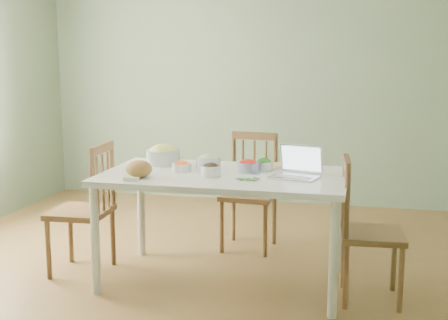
% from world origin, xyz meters
% --- Properties ---
extents(floor, '(5.00, 5.00, 0.00)m').
position_xyz_m(floor, '(0.00, 0.00, 0.00)').
color(floor, brown).
rests_on(floor, ground).
extents(wall_back, '(5.00, 0.00, 2.70)m').
position_xyz_m(wall_back, '(0.00, 2.50, 1.35)').
color(wall_back, gray).
rests_on(wall_back, ground).
extents(dining_table, '(1.76, 0.99, 0.83)m').
position_xyz_m(dining_table, '(0.19, -0.06, 0.41)').
color(dining_table, white).
rests_on(dining_table, floor).
extents(chair_far, '(0.47, 0.45, 1.00)m').
position_xyz_m(chair_far, '(0.21, 0.76, 0.50)').
color(chair_far, brown).
rests_on(chair_far, floor).
extents(chair_left, '(0.45, 0.47, 1.02)m').
position_xyz_m(chair_left, '(-0.94, -0.11, 0.51)').
color(chair_left, brown).
rests_on(chair_left, floor).
extents(chair_right, '(0.45, 0.47, 0.99)m').
position_xyz_m(chair_right, '(1.25, -0.13, 0.49)').
color(chair_right, brown).
rests_on(chair_right, floor).
extents(bread_boule, '(0.25, 0.25, 0.12)m').
position_xyz_m(bread_boule, '(-0.36, -0.32, 0.89)').
color(bread_boule, '#A27540').
rests_on(bread_boule, dining_table).
extents(butter_stick, '(0.11, 0.04, 0.03)m').
position_xyz_m(butter_stick, '(-0.36, -0.47, 0.84)').
color(butter_stick, beige).
rests_on(butter_stick, dining_table).
extents(bowl_squash, '(0.32, 0.32, 0.15)m').
position_xyz_m(bowl_squash, '(-0.37, 0.19, 0.90)').
color(bowl_squash, '#E8CE5D').
rests_on(bowl_squash, dining_table).
extents(bowl_carrot, '(0.18, 0.18, 0.08)m').
position_xyz_m(bowl_carrot, '(-0.13, -0.05, 0.87)').
color(bowl_carrot, '#FF4807').
rests_on(bowl_carrot, dining_table).
extents(bowl_onion, '(0.24, 0.24, 0.10)m').
position_xyz_m(bowl_onion, '(0.01, 0.15, 0.88)').
color(bowl_onion, white).
rests_on(bowl_onion, dining_table).
extents(bowl_mushroom, '(0.16, 0.16, 0.09)m').
position_xyz_m(bowl_mushroom, '(0.11, -0.17, 0.87)').
color(bowl_mushroom, black).
rests_on(bowl_mushroom, dining_table).
extents(bowl_redpep, '(0.16, 0.16, 0.10)m').
position_xyz_m(bowl_redpep, '(0.35, 0.03, 0.87)').
color(bowl_redpep, red).
rests_on(bowl_redpep, dining_table).
extents(bowl_broccoli, '(0.17, 0.17, 0.09)m').
position_xyz_m(bowl_broccoli, '(0.44, 0.14, 0.87)').
color(bowl_broccoli, '#23591A').
rests_on(bowl_broccoli, dining_table).
extents(flatbread, '(0.19, 0.19, 0.02)m').
position_xyz_m(flatbread, '(0.54, 0.32, 0.83)').
color(flatbread, '#DDC577').
rests_on(flatbread, dining_table).
extents(basil_bunch, '(0.18, 0.18, 0.02)m').
position_xyz_m(basil_bunch, '(0.39, -0.22, 0.84)').
color(basil_bunch, '#2E5C24').
rests_on(basil_bunch, dining_table).
extents(laptop, '(0.37, 0.34, 0.22)m').
position_xyz_m(laptop, '(0.70, -0.10, 0.94)').
color(laptop, silver).
rests_on(laptop, dining_table).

